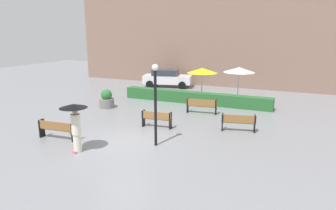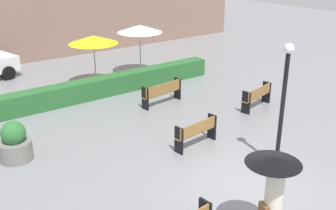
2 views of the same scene
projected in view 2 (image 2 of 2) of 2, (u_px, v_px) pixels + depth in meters
name	position (u px, v px, depth m)	size (l,w,h in m)	color
ground_plane	(245.00, 185.00, 10.53)	(60.00, 60.00, 0.00)	gray
bench_far_right	(258.00, 95.00, 15.45)	(1.70, 0.69, 0.87)	olive
bench_back_row	(163.00, 92.00, 15.83)	(1.87, 0.56, 0.89)	olive
bench_mid_center	(197.00, 131.00, 12.45)	(1.62, 0.49, 0.85)	olive
pedestrian_with_umbrella	(273.00, 184.00, 8.07)	(1.13, 1.13, 2.02)	silver
planter_pot	(15.00, 144.00, 11.64)	(0.95, 0.95, 1.20)	slate
lamp_post	(284.00, 93.00, 10.72)	(0.28, 0.28, 3.55)	black
patio_umbrella_yellow	(93.00, 40.00, 17.28)	(2.14, 2.14, 2.31)	silver
patio_umbrella_white	(140.00, 29.00, 18.81)	(2.13, 2.13, 2.46)	silver
hedge_strip	(107.00, 86.00, 16.93)	(10.37, 0.70, 0.79)	#28602D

